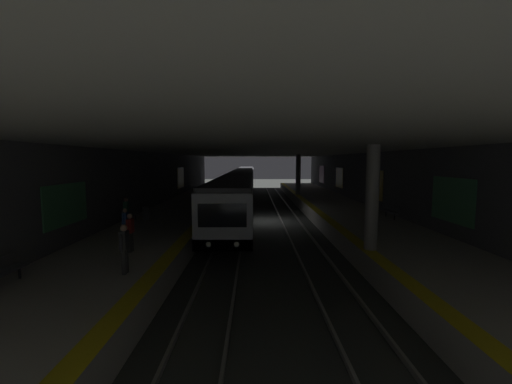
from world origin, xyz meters
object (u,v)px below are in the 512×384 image
Objects in this scene: pillar_near at (372,198)px; person_walking_mid at (125,223)px; suitcase_rolling at (368,205)px; trash_bin at (146,213)px; pillar_far at (298,175)px; bench_left_near at (391,210)px; bench_right_mid at (130,214)px; person_boarding at (126,210)px; metro_train at (242,183)px; bench_left_mid at (372,203)px; bench_right_far at (193,187)px; person_standing_far at (130,231)px; bench_right_near at (0,270)px; person_waiting_near at (124,247)px.

person_walking_mid is (1.90, 11.42, -1.45)m from pillar_near.
suitcase_rolling is 1.18× the size of trash_bin.
pillar_near and pillar_far have the same top height.
bench_left_near and bench_right_mid have the same top height.
person_boarding is (3.46, 1.31, 0.07)m from person_walking_mid.
person_walking_mid is at bearing 169.48° from metro_train.
bench_left_near is (7.66, -4.18, -1.75)m from pillar_near.
trash_bin is (-20.96, 5.60, -0.55)m from metro_train.
bench_left_near and bench_left_mid have the same top height.
metro_train is 32.10× the size of bench_left_near.
suitcase_rolling is at bearing -19.13° from pillar_near.
bench_right_far is (4.30, 12.88, -1.75)m from pillar_far.
pillar_far is 24.12m from person_walking_mid.
pillar_near is at bearing -99.44° from person_walking_mid.
pillar_far reaches higher than person_boarding.
pillar_far is 0.08× the size of metro_train.
bench_right_far is at bearing 5.27° from person_standing_far.
bench_left_mid is 22.97m from bench_right_near.
metro_train is 23.58m from person_boarding.
pillar_near reaches higher than bench_right_mid.
bench_left_near is (-20.46, -10.73, -0.45)m from metro_train.
pillar_far is 2.68× the size of bench_right_mid.
pillar_near is 8.90m from bench_left_near.
pillar_near is 0.08× the size of metro_train.
person_waiting_near is 1.03× the size of person_boarding.
metro_train is at bearing 32.67° from suitcase_rolling.
person_waiting_near is (-10.64, 13.71, 0.41)m from bench_left_near.
pillar_near is 2.68× the size of bench_left_mid.
bench_right_near is at bearing 132.01° from bench_left_mid.
bench_right_mid is at bearing 94.40° from bench_left_near.
bench_right_far is 2.00× the size of trash_bin.
pillar_far reaches higher than person_waiting_near.
person_boarding reaches higher than bench_right_mid.
pillar_far reaches higher than bench_left_mid.
pillar_near reaches higher than bench_left_mid.
pillar_far is at bearing -127.48° from metro_train.
suitcase_rolling is at bearing -42.88° from person_waiting_near.
pillar_far is 2.77× the size of person_standing_far.
person_standing_far is (3.80, -2.56, 0.37)m from bench_right_near.
person_walking_mid is at bearing -159.23° from person_boarding.
person_waiting_near is 2.01× the size of trash_bin.
bench_left_near is 3.97m from suitcase_rolling.
bench_left_near is 17.12m from bench_right_mid.
metro_train is 35.56× the size of person_walking_mid.
person_standing_far is (-7.98, 14.51, 0.37)m from bench_left_near.
bench_right_near and bench_right_far have the same top height.
pillar_far is 5.35× the size of trash_bin.
person_standing_far reaches higher than trash_bin.
pillar_far is 8.36m from metro_train.
metro_train is 19.61m from suitcase_rolling.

